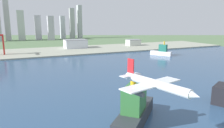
{
  "coord_description": "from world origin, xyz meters",
  "views": [
    {
      "loc": [
        -59.66,
        41.28,
        62.07
      ],
      "look_at": [
        5.89,
        187.26,
        29.75
      ],
      "focal_mm": 33.5,
      "sensor_mm": 36.0,
      "label": 1
    }
  ],
  "objects_px": {
    "container_barge": "(135,110)",
    "ferry_boat": "(162,51)",
    "warehouse_annex": "(133,42)",
    "warehouse_main": "(75,44)",
    "airplane_landing": "(156,84)"
  },
  "relations": [
    {
      "from": "container_barge",
      "to": "ferry_boat",
      "type": "height_order",
      "value": "container_barge"
    },
    {
      "from": "container_barge",
      "to": "warehouse_annex",
      "type": "relative_size",
      "value": 1.36
    },
    {
      "from": "ferry_boat",
      "to": "container_barge",
      "type": "bearing_deg",
      "value": -130.67
    },
    {
      "from": "warehouse_main",
      "to": "warehouse_annex",
      "type": "bearing_deg",
      "value": -3.43
    },
    {
      "from": "container_barge",
      "to": "warehouse_main",
      "type": "bearing_deg",
      "value": 81.04
    },
    {
      "from": "warehouse_main",
      "to": "warehouse_annex",
      "type": "distance_m",
      "value": 149.45
    },
    {
      "from": "ferry_boat",
      "to": "warehouse_main",
      "type": "relative_size",
      "value": 0.78
    },
    {
      "from": "ferry_boat",
      "to": "airplane_landing",
      "type": "bearing_deg",
      "value": -128.02
    },
    {
      "from": "ferry_boat",
      "to": "warehouse_annex",
      "type": "bearing_deg",
      "value": 80.29
    },
    {
      "from": "container_barge",
      "to": "ferry_boat",
      "type": "distance_m",
      "value": 279.19
    },
    {
      "from": "container_barge",
      "to": "ferry_boat",
      "type": "bearing_deg",
      "value": 49.33
    },
    {
      "from": "airplane_landing",
      "to": "ferry_boat",
      "type": "relative_size",
      "value": 0.99
    },
    {
      "from": "airplane_landing",
      "to": "warehouse_main",
      "type": "relative_size",
      "value": 0.77
    },
    {
      "from": "container_barge",
      "to": "ferry_boat",
      "type": "relative_size",
      "value": 1.15
    },
    {
      "from": "warehouse_annex",
      "to": "warehouse_main",
      "type": "bearing_deg",
      "value": 176.57
    }
  ]
}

